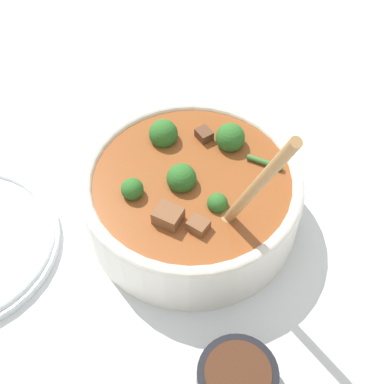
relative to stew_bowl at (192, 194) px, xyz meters
The scene contains 3 objects.
ground_plane 0.05m from the stew_bowl, 155.08° to the left, with size 4.00×4.00×0.00m, color silver.
stew_bowl is the anchor object (origin of this frame).
condiment_bowl 0.23m from the stew_bowl, 155.16° to the right, with size 0.09×0.09×0.03m.
Camera 1 is at (-0.41, -0.09, 0.59)m, focal length 50.00 mm.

